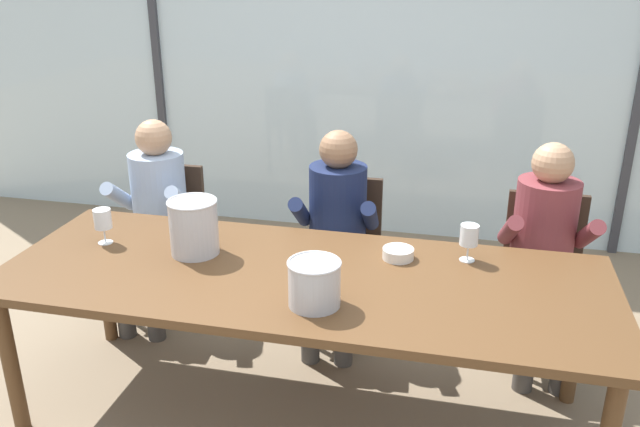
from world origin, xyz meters
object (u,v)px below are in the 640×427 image
Objects in this scene: wine_glass_by_left_taster at (103,220)px; chair_left_of_center at (342,242)px; chair_near_curtain at (167,226)px; ice_bucket_secondary at (194,226)px; tasting_bowl at (398,253)px; person_maroon_top at (545,243)px; wine_glass_near_bucket at (469,237)px; chair_center at (543,263)px; person_navy_polo at (336,224)px; person_pale_blue_shirt at (155,208)px; dining_table at (302,287)px; ice_bucket_primary at (314,283)px.

chair_left_of_center is at bearing 39.09° from wine_glass_by_left_taster.
ice_bucket_secondary is (0.56, -0.83, 0.38)m from chair_near_curtain.
ice_bucket_secondary is 1.82× the size of tasting_bowl.
chair_near_curtain is 0.73× the size of person_maroon_top.
wine_glass_near_bucket is (1.72, 0.20, 0.00)m from wine_glass_by_left_taster.
chair_center is at bearing -1.48° from chair_near_curtain.
person_navy_polo reaches higher than tasting_bowl.
person_pale_blue_shirt is at bearing -173.12° from chair_left_of_center.
tasting_bowl is at bearing -56.50° from person_navy_polo.
chair_center is 1.01m from tasting_bowl.
person_maroon_top is (-0.02, -0.13, 0.17)m from chair_center.
dining_table is at bearing -5.93° from wine_glass_by_left_taster.
chair_left_of_center is 1.12m from person_pale_blue_shirt.
person_navy_polo is (-1.12, -0.13, 0.17)m from chair_center.
person_navy_polo is 1.05m from ice_bucket_primary.
chair_near_curtain is 1.73m from ice_bucket_primary.
person_pale_blue_shirt reaches higher than ice_bucket_secondary.
chair_left_of_center is at bearing 95.80° from ice_bucket_primary.
ice_bucket_secondary reaches higher than wine_glass_by_left_taster.
person_pale_blue_shirt is at bearing -176.32° from chair_center.
chair_center is at bearing 2.52° from person_navy_polo.
ice_bucket_secondary reaches higher than ice_bucket_primary.
chair_left_of_center reaches higher than dining_table.
dining_table is 10.24× the size of ice_bucket_secondary.
ice_bucket_primary is at bearing -138.52° from person_maroon_top.
ice_bucket_primary reaches higher than wine_glass_by_left_taster.
wine_glass_near_bucket is at bearing 9.56° from tasting_bowl.
ice_bucket_primary is 0.81m from wine_glass_near_bucket.
wine_glass_near_bucket is (0.31, 0.05, 0.09)m from tasting_bowl.
ice_bucket_secondary is (-0.53, -0.67, 0.21)m from person_navy_polo.
person_navy_polo is 5.47× the size of ice_bucket_primary.
person_navy_polo reaches higher than chair_center.
person_maroon_top is at bearing -98.32° from chair_center.
person_pale_blue_shirt and person_navy_polo have the same top height.
chair_left_of_center is 0.83m from tasting_bowl.
wine_glass_by_left_taster is (-1.01, 0.11, 0.18)m from dining_table.
person_pale_blue_shirt is 6.80× the size of wine_glass_near_bucket.
ice_bucket_secondary is at bearing 169.62° from dining_table.
person_pale_blue_shirt is at bearing 175.93° from person_navy_polo.
tasting_bowl is at bearing -60.90° from chair_left_of_center.
person_pale_blue_shirt is (-2.21, -0.13, 0.17)m from chair_center.
chair_near_curtain is at bearing 178.91° from chair_left_of_center.
chair_near_curtain is at bearing 171.19° from person_maroon_top.
chair_near_curtain is at bearing 179.72° from chair_center.
dining_table is at bearing -38.48° from person_pale_blue_shirt.
ice_bucket_secondary is 1.51× the size of wine_glass_by_left_taster.
chair_left_of_center is (-0.00, 0.93, -0.19)m from dining_table.
tasting_bowl is 0.83× the size of wine_glass_near_bucket.
person_navy_polo is at bearing 51.61° from ice_bucket_secondary.
wine_glass_near_bucket is at bearing 6.61° from wine_glass_by_left_taster.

